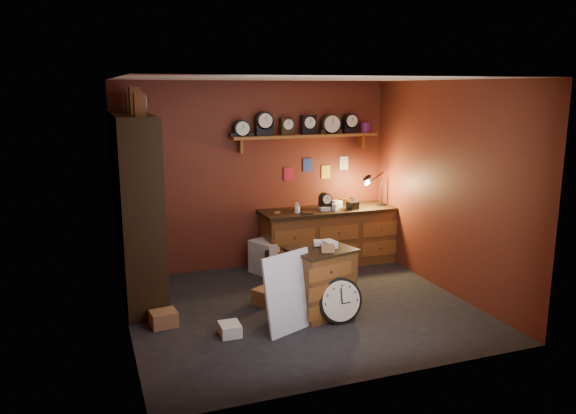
{
  "coord_description": "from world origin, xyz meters",
  "views": [
    {
      "loc": [
        -2.34,
        -5.92,
        2.61
      ],
      "look_at": [
        -0.04,
        0.35,
        1.18
      ],
      "focal_mm": 35.0,
      "sensor_mm": 36.0,
      "label": 1
    }
  ],
  "objects_px": {
    "shelving_unit": "(135,201)",
    "low_cabinet": "(321,279)",
    "workbench": "(331,233)",
    "big_round_clock": "(340,301)"
  },
  "relations": [
    {
      "from": "workbench",
      "to": "big_round_clock",
      "type": "distance_m",
      "value": 2.17
    },
    {
      "from": "workbench",
      "to": "low_cabinet",
      "type": "xyz_separation_m",
      "value": [
        -0.9,
        -1.71,
        -0.04
      ]
    },
    {
      "from": "shelving_unit",
      "to": "low_cabinet",
      "type": "height_order",
      "value": "shelving_unit"
    },
    {
      "from": "workbench",
      "to": "low_cabinet",
      "type": "relative_size",
      "value": 2.39
    },
    {
      "from": "low_cabinet",
      "to": "big_round_clock",
      "type": "height_order",
      "value": "low_cabinet"
    },
    {
      "from": "workbench",
      "to": "low_cabinet",
      "type": "bearing_deg",
      "value": -117.78
    },
    {
      "from": "shelving_unit",
      "to": "workbench",
      "type": "distance_m",
      "value": 2.99
    },
    {
      "from": "shelving_unit",
      "to": "big_round_clock",
      "type": "distance_m",
      "value": 2.74
    },
    {
      "from": "low_cabinet",
      "to": "shelving_unit",
      "type": "bearing_deg",
      "value": 133.35
    },
    {
      "from": "shelving_unit",
      "to": "low_cabinet",
      "type": "distance_m",
      "value": 2.43
    }
  ]
}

